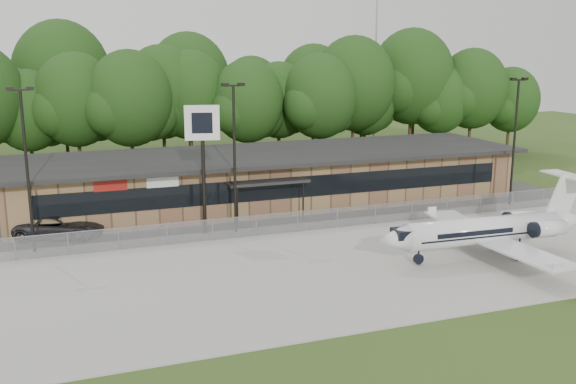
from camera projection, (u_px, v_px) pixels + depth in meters
name	position (u px, v px, depth m)	size (l,w,h in m)	color
ground	(428.00, 312.00, 30.86)	(160.00, 160.00, 0.00)	#304B1A
apron	(355.00, 261.00, 38.18)	(64.00, 18.00, 0.08)	#9E9B93
parking_lot	(289.00, 215.00, 48.72)	(50.00, 9.00, 0.06)	#383835
terminal	(270.00, 177.00, 52.32)	(41.00, 11.65, 4.30)	olive
fence	(311.00, 220.00, 44.43)	(46.00, 0.04, 1.52)	gray
treeline	(215.00, 96.00, 67.71)	(72.00, 12.00, 15.00)	#1F3711
radio_mast	(376.00, 48.00, 79.50)	(0.20, 0.20, 25.00)	gray
light_pole_left	(26.00, 158.00, 38.63)	(1.55, 0.30, 10.23)	black
light_pole_mid	(234.00, 147.00, 42.99)	(1.55, 0.30, 10.23)	black
light_pole_right	(515.00, 132.00, 50.72)	(1.55, 0.30, 10.23)	black
business_jet	(490.00, 231.00, 38.49)	(14.42, 12.83, 4.86)	silver
suv	(59.00, 226.00, 42.81)	(2.70, 5.85, 1.63)	#323235
pole_sign	(202.00, 137.00, 42.40)	(2.30, 0.78, 8.80)	black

